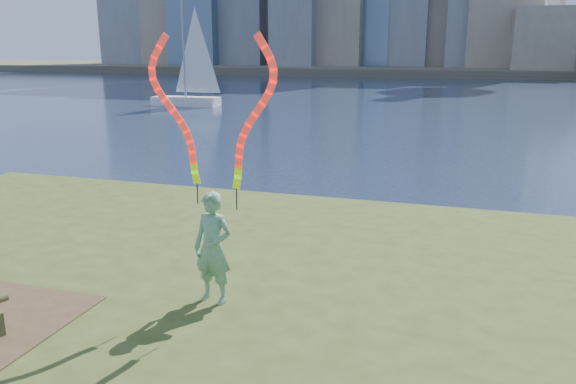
% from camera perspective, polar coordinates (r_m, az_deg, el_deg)
% --- Properties ---
extents(ground, '(320.00, 320.00, 0.00)m').
position_cam_1_polar(ground, '(9.93, -8.97, -11.21)').
color(ground, '#1B2843').
rests_on(ground, ground).
extents(grassy_knoll, '(20.00, 18.00, 0.80)m').
position_cam_1_polar(grassy_knoll, '(8.03, -16.53, -15.53)').
color(grassy_knoll, '#3B4B1B').
rests_on(grassy_knoll, ground).
extents(far_shore, '(320.00, 40.00, 1.20)m').
position_cam_1_polar(far_shore, '(103.13, 15.36, 11.94)').
color(far_shore, brown).
rests_on(far_shore, ground).
extents(woman_with_ribbons, '(2.01, 0.50, 3.97)m').
position_cam_1_polar(woman_with_ribbons, '(7.67, -7.62, -1.19)').
color(woman_with_ribbons, '#106726').
rests_on(woman_with_ribbons, grassy_knoll).
extents(sailboat, '(5.41, 1.70, 8.20)m').
position_cam_1_polar(sailboat, '(43.35, -10.06, 10.48)').
color(sailboat, white).
rests_on(sailboat, ground).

